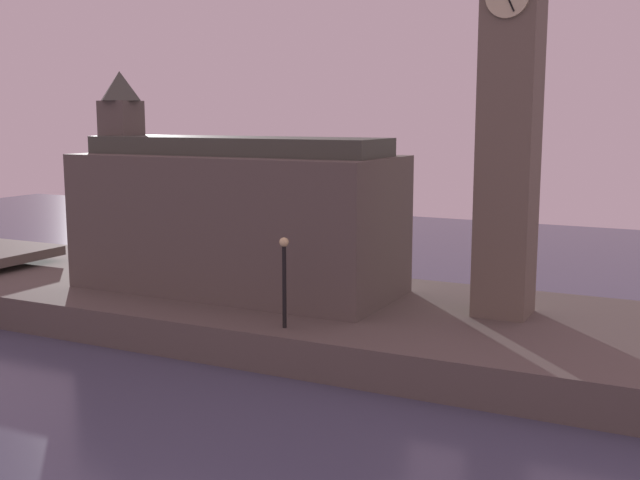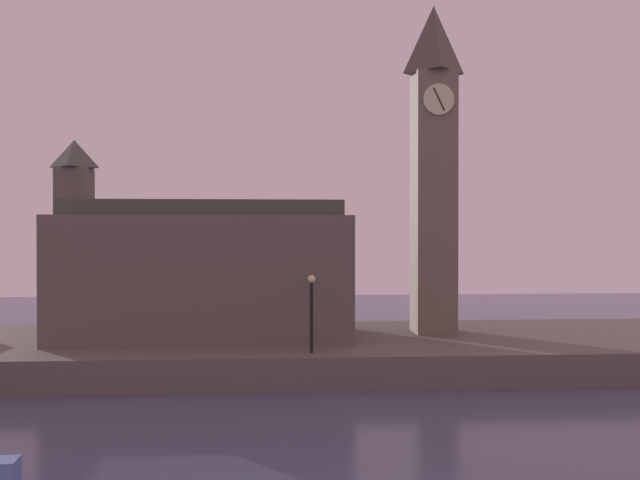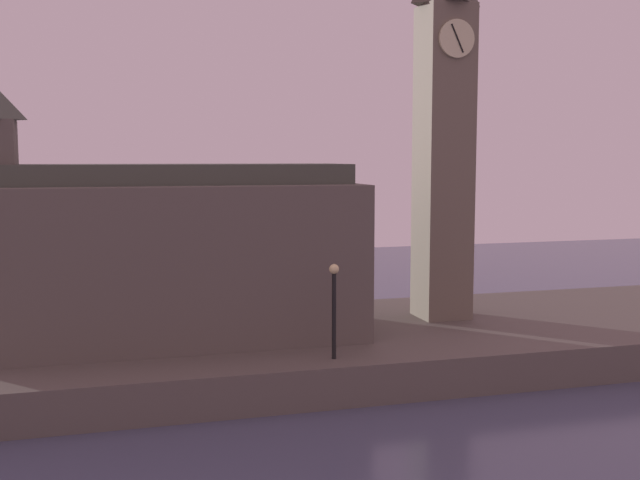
# 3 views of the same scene
# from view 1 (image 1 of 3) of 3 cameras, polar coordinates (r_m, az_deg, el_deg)

# --- Properties ---
(far_embankment) EXTENTS (70.00, 12.00, 1.50)m
(far_embankment) POSITION_cam_1_polar(r_m,az_deg,el_deg) (34.23, 1.84, -5.76)
(far_embankment) COLOR #5B544C
(far_embankment) RESTS_ON ground
(clock_tower) EXTENTS (2.37, 2.41, 17.64)m
(clock_tower) POSITION_cam_1_polar(r_m,az_deg,el_deg) (31.96, 13.71, 10.81)
(clock_tower) COLOR #6B6051
(clock_tower) RESTS_ON far_embankment
(parliament_hall) EXTENTS (14.87, 6.28, 10.11)m
(parliament_hall) POSITION_cam_1_polar(r_m,az_deg,el_deg) (36.35, -6.42, 1.78)
(parliament_hall) COLOR #5B544C
(parliament_hall) RESTS_ON far_embankment
(streetlamp) EXTENTS (0.36, 0.36, 3.48)m
(streetlamp) POSITION_cam_1_polar(r_m,az_deg,el_deg) (29.59, -2.62, -2.26)
(streetlamp) COLOR black
(streetlamp) RESTS_ON far_embankment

